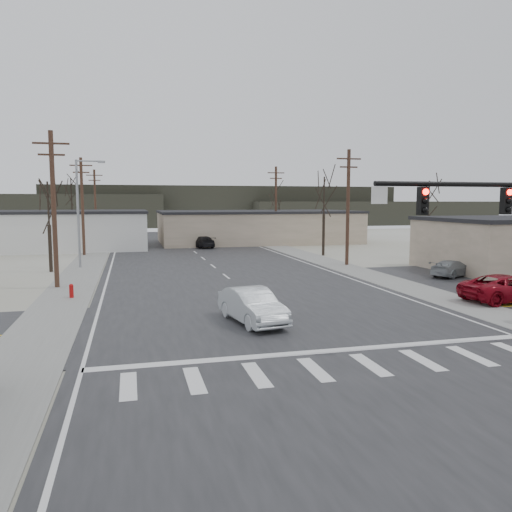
{
  "coord_description": "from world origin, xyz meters",
  "views": [
    {
      "loc": [
        -6.82,
        -22.03,
        5.6
      ],
      "look_at": [
        -0.16,
        4.31,
        2.6
      ],
      "focal_mm": 35.0,
      "sensor_mm": 36.0,
      "label": 1
    }
  ],
  "objects_px": {
    "sedan_crossing": "(252,306)",
    "car_far_a": "(202,242)",
    "fire_hydrant": "(71,291)",
    "car_parked_silver": "(453,268)",
    "car_parked_dark_a": "(475,265)",
    "car_far_b": "(127,230)",
    "car_parked_red": "(507,288)"
  },
  "relations": [
    {
      "from": "car_far_a",
      "to": "sedan_crossing",
      "type": "bearing_deg",
      "value": 72.7
    },
    {
      "from": "fire_hydrant",
      "to": "car_parked_silver",
      "type": "xyz_separation_m",
      "value": [
        26.46,
        1.83,
        0.18
      ]
    },
    {
      "from": "car_far_a",
      "to": "car_parked_red",
      "type": "relative_size",
      "value": 0.88
    },
    {
      "from": "car_far_b",
      "to": "car_parked_red",
      "type": "height_order",
      "value": "car_far_b"
    },
    {
      "from": "fire_hydrant",
      "to": "car_parked_red",
      "type": "relative_size",
      "value": 0.16
    },
    {
      "from": "car_far_b",
      "to": "car_parked_red",
      "type": "bearing_deg",
      "value": -56.68
    },
    {
      "from": "sedan_crossing",
      "to": "car_parked_red",
      "type": "xyz_separation_m",
      "value": [
        14.95,
        1.29,
        -0.05
      ]
    },
    {
      "from": "fire_hydrant",
      "to": "car_parked_silver",
      "type": "relative_size",
      "value": 0.21
    },
    {
      "from": "car_far_a",
      "to": "car_far_b",
      "type": "bearing_deg",
      "value": -84.96
    },
    {
      "from": "fire_hydrant",
      "to": "sedan_crossing",
      "type": "distance_m",
      "value": 11.99
    },
    {
      "from": "fire_hydrant",
      "to": "car_far_a",
      "type": "xyz_separation_m",
      "value": [
        11.7,
        29.39,
        0.28
      ]
    },
    {
      "from": "car_far_a",
      "to": "car_parked_dark_a",
      "type": "height_order",
      "value": "car_far_a"
    },
    {
      "from": "fire_hydrant",
      "to": "car_parked_silver",
      "type": "height_order",
      "value": "car_parked_silver"
    },
    {
      "from": "car_far_a",
      "to": "car_parked_silver",
      "type": "distance_m",
      "value": 31.26
    },
    {
      "from": "car_far_a",
      "to": "car_parked_silver",
      "type": "height_order",
      "value": "car_far_a"
    },
    {
      "from": "fire_hydrant",
      "to": "car_far_a",
      "type": "distance_m",
      "value": 31.64
    },
    {
      "from": "car_parked_dark_a",
      "to": "car_parked_silver",
      "type": "relative_size",
      "value": 0.89
    },
    {
      "from": "fire_hydrant",
      "to": "car_parked_dark_a",
      "type": "height_order",
      "value": "car_parked_dark_a"
    },
    {
      "from": "car_parked_dark_a",
      "to": "car_parked_silver",
      "type": "distance_m",
      "value": 3.02
    },
    {
      "from": "sedan_crossing",
      "to": "car_parked_silver",
      "type": "distance_m",
      "value": 20.4
    },
    {
      "from": "sedan_crossing",
      "to": "car_parked_red",
      "type": "distance_m",
      "value": 15.0
    },
    {
      "from": "fire_hydrant",
      "to": "sedan_crossing",
      "type": "bearing_deg",
      "value": -43.34
    },
    {
      "from": "sedan_crossing",
      "to": "car_parked_dark_a",
      "type": "height_order",
      "value": "sedan_crossing"
    },
    {
      "from": "sedan_crossing",
      "to": "car_far_a",
      "type": "height_order",
      "value": "sedan_crossing"
    },
    {
      "from": "car_far_b",
      "to": "car_parked_red",
      "type": "distance_m",
      "value": 67.24
    },
    {
      "from": "car_far_b",
      "to": "car_parked_silver",
      "type": "relative_size",
      "value": 1.09
    },
    {
      "from": "sedan_crossing",
      "to": "car_parked_silver",
      "type": "bearing_deg",
      "value": 19.15
    },
    {
      "from": "sedan_crossing",
      "to": "car_far_b",
      "type": "xyz_separation_m",
      "value": [
        -5.88,
        65.23,
        -0.01
      ]
    },
    {
      "from": "car_parked_red",
      "to": "car_parked_dark_a",
      "type": "distance_m",
      "value": 11.38
    },
    {
      "from": "car_far_a",
      "to": "car_parked_red",
      "type": "xyz_separation_m",
      "value": [
        11.96,
        -36.32,
        0.04
      ]
    },
    {
      "from": "sedan_crossing",
      "to": "car_far_a",
      "type": "bearing_deg",
      "value": 75.06
    },
    {
      "from": "car_parked_red",
      "to": "fire_hydrant",
      "type": "bearing_deg",
      "value": 69.02
    }
  ]
}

